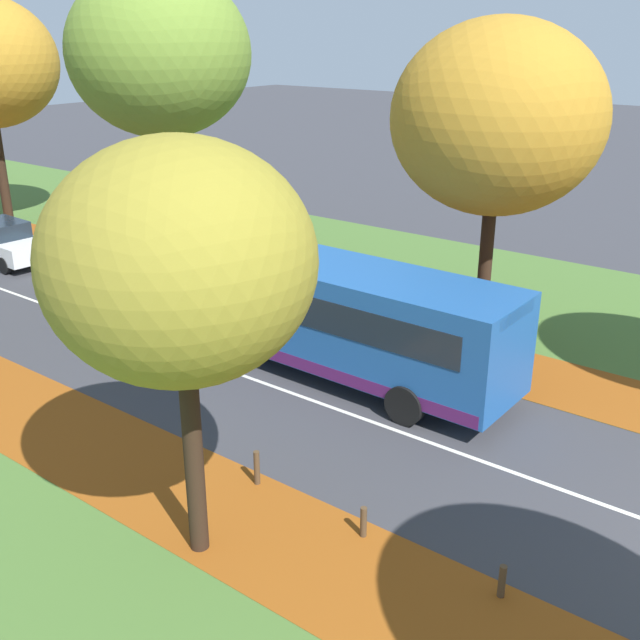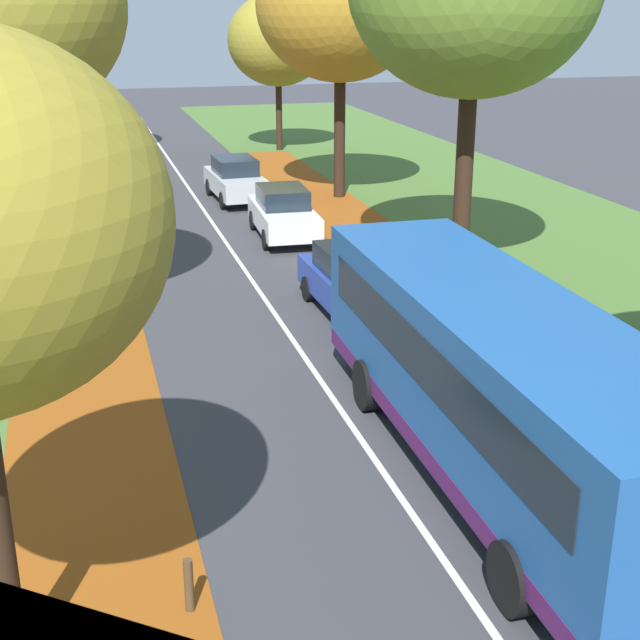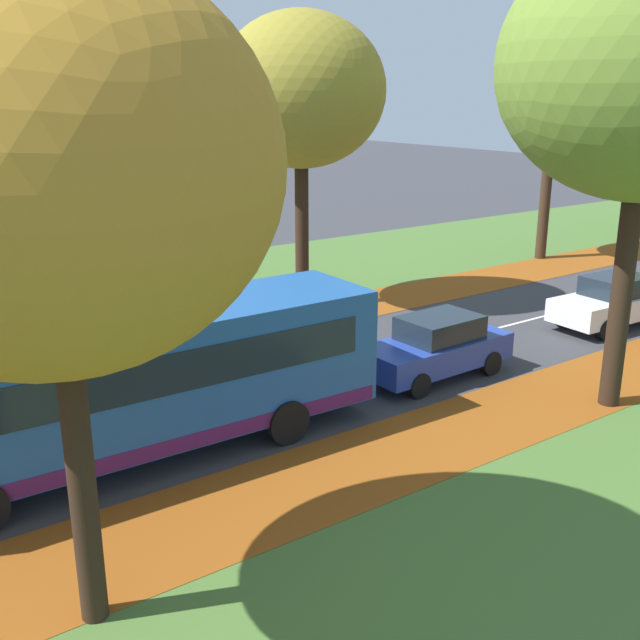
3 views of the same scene
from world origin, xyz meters
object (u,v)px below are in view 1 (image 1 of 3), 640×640
Objects in this scene: bollard_sixth at (257,468)px; car_white_following at (4,242)px; car_blue_lead at (133,280)px; tree_left_near at (180,263)px; bollard_fifth at (363,522)px; bollard_fourth at (502,581)px; bus at (327,310)px; tree_right_mid at (159,54)px; tree_right_near at (498,119)px.

bollard_sixth is 18.67m from car_white_following.
car_blue_lead is (5.38, 10.23, 0.44)m from bollard_sixth.
car_blue_lead is at bearing -90.30° from car_white_following.
bollard_fifth is at bearing -46.90° from tree_left_near.
bollard_fifth reaches higher than bollard_fourth.
bus reaches higher than car_white_following.
tree_left_near is 0.68× the size of tree_right_mid.
car_blue_lead is (-4.04, 10.48, -5.50)m from tree_right_near.
tree_left_near is 20.31m from car_white_following.
car_white_following is (5.43, 23.11, 0.51)m from bollard_fourth.
tree_left_near reaches higher than bollard_sixth.
tree_right_near is at bearing 14.03° from bollard_fifth.
bus is 8.16m from car_blue_lead.
bollard_fifth is 7.20m from bus.
car_white_following is (7.49, 18.35, -4.43)m from tree_left_near.
tree_right_near is at bearing -68.94° from car_blue_lead.
car_blue_lead is at bearing 111.06° from tree_right_near.
bus reaches higher than bollard_sixth.
car_white_following reaches higher than bollard_fourth.
bollard_fourth is at bearing -117.35° from tree_right_mid.
tree_right_mid reaches higher than tree_right_near.
tree_right_mid reaches higher than bollard_fourth.
bus is at bearing -91.65° from car_blue_lead.
car_blue_lead is (5.46, 12.85, 0.51)m from bollard_fifth.
tree_right_near is 2.07× the size of car_white_following.
bollard_fourth is at bearing -103.21° from car_white_following.
car_blue_lead is (-3.73, -2.13, -6.86)m from tree_right_mid.
car_blue_lead is (5.38, 15.48, 0.51)m from bollard_fourth.
car_white_following is (-3.69, 5.50, -6.86)m from tree_right_mid.
car_white_following is at bearing 89.70° from car_blue_lead.
tree_right_mid is at bearing -56.16° from car_white_following.
tree_right_mid is 21.15m from bollard_fourth.
tree_right_near is (11.49, 0.24, 1.07)m from tree_left_near.
tree_left_near is at bearing 133.10° from bollard_fifth.
bollard_fifth is (-9.50, -2.37, -6.01)m from tree_right_near.
tree_right_mid is 17.00m from bollard_sixth.
car_blue_lead reaches higher than bollard_fifth.
tree_right_mid is (11.18, 12.86, 2.43)m from tree_left_near.
car_white_following is at bearing 73.11° from bollard_sixth.
bollard_fourth is at bearing -88.32° from bollard_fifth.
tree_right_mid is 17.58× the size of bollard_fourth.
bus is (7.22, 2.62, -3.54)m from tree_left_near.
bus is (5.15, 7.37, 1.40)m from bollard_fourth.
tree_left_near is 11.91× the size of bollard_fourth.
tree_right_mid is 12.49m from bus.
tree_right_near is at bearing -1.54° from bollard_sixth.
tree_right_near reaches higher than bus.
tree_left_near reaches higher than bollard_fourth.
tree_left_near is 17.21m from tree_right_mid.
car_blue_lead and car_white_following have the same top height.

